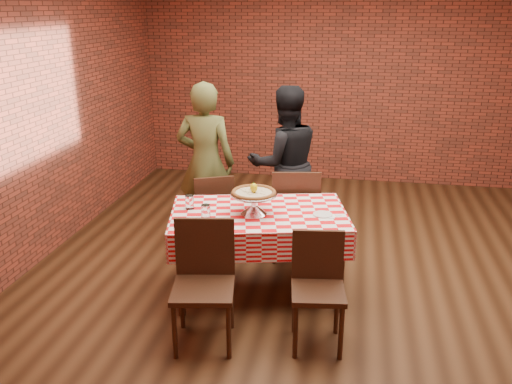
% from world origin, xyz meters
% --- Properties ---
extents(ground, '(6.00, 6.00, 0.00)m').
position_xyz_m(ground, '(0.00, 0.00, 0.00)').
color(ground, black).
rests_on(ground, ground).
extents(back_wall, '(5.50, 0.00, 5.50)m').
position_xyz_m(back_wall, '(0.00, 3.00, 1.45)').
color(back_wall, brown).
rests_on(back_wall, ground).
extents(table, '(1.61, 1.18, 0.75)m').
position_xyz_m(table, '(-0.51, -0.42, 0.38)').
color(table, '#351C10').
rests_on(table, ground).
extents(tablecloth, '(1.66, 1.22, 0.25)m').
position_xyz_m(tablecloth, '(-0.51, -0.42, 0.63)').
color(tablecloth, red).
rests_on(tablecloth, table).
extents(pizza_stand, '(0.52, 0.52, 0.18)m').
position_xyz_m(pizza_stand, '(-0.55, -0.46, 0.85)').
color(pizza_stand, silver).
rests_on(pizza_stand, tablecloth).
extents(pizza, '(0.48, 0.48, 0.03)m').
position_xyz_m(pizza, '(-0.55, -0.46, 0.94)').
color(pizza, beige).
rests_on(pizza, pizza_stand).
extents(lemon, '(0.08, 0.08, 0.08)m').
position_xyz_m(lemon, '(-0.55, -0.46, 0.99)').
color(lemon, yellow).
rests_on(lemon, pizza).
extents(water_glass_left, '(0.09, 0.09, 0.12)m').
position_xyz_m(water_glass_left, '(-0.91, -0.64, 0.82)').
color(water_glass_left, white).
rests_on(water_glass_left, tablecloth).
extents(water_glass_right, '(0.09, 0.09, 0.12)m').
position_xyz_m(water_glass_right, '(-1.11, -0.45, 0.82)').
color(water_glass_right, white).
rests_on(water_glass_right, tablecloth).
extents(side_plate, '(0.19, 0.19, 0.01)m').
position_xyz_m(side_plate, '(0.02, -0.39, 0.76)').
color(side_plate, white).
rests_on(side_plate, tablecloth).
extents(sweetener_packet_a, '(0.05, 0.04, 0.00)m').
position_xyz_m(sweetener_packet_a, '(0.10, -0.44, 0.76)').
color(sweetener_packet_a, white).
rests_on(sweetener_packet_a, tablecloth).
extents(sweetener_packet_b, '(0.06, 0.05, 0.00)m').
position_xyz_m(sweetener_packet_b, '(0.15, -0.37, 0.76)').
color(sweetener_packet_b, white).
rests_on(sweetener_packet_b, tablecloth).
extents(condiment_caddy, '(0.10, 0.09, 0.13)m').
position_xyz_m(condiment_caddy, '(-0.57, -0.09, 0.82)').
color(condiment_caddy, silver).
rests_on(condiment_caddy, tablecloth).
extents(chair_near_left, '(0.52, 0.52, 0.93)m').
position_xyz_m(chair_near_left, '(-0.77, -1.24, 0.46)').
color(chair_near_left, '#351C10').
rests_on(chair_near_left, ground).
extents(chair_near_right, '(0.43, 0.43, 0.86)m').
position_xyz_m(chair_near_right, '(0.05, -1.12, 0.43)').
color(chair_near_right, '#351C10').
rests_on(chair_near_right, ground).
extents(chair_far_left, '(0.51, 0.51, 0.86)m').
position_xyz_m(chair_far_left, '(-1.11, 0.29, 0.43)').
color(chair_far_left, '#351C10').
rests_on(chair_far_left, ground).
extents(chair_far_right, '(0.53, 0.53, 0.94)m').
position_xyz_m(chair_far_right, '(-0.30, 0.38, 0.47)').
color(chair_far_right, '#351C10').
rests_on(chair_far_right, ground).
extents(diner_olive, '(0.62, 0.42, 1.69)m').
position_xyz_m(diner_olive, '(-1.27, 0.64, 0.85)').
color(diner_olive, '#4D4F26').
rests_on(diner_olive, ground).
extents(diner_black, '(0.98, 0.89, 1.64)m').
position_xyz_m(diner_black, '(-0.46, 0.86, 0.82)').
color(diner_black, black).
rests_on(diner_black, ground).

